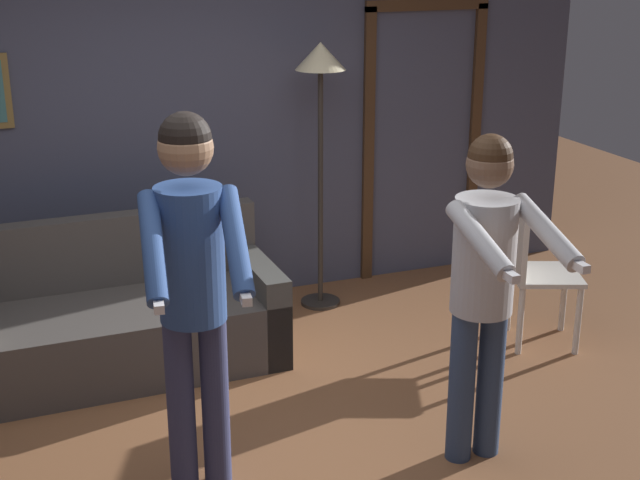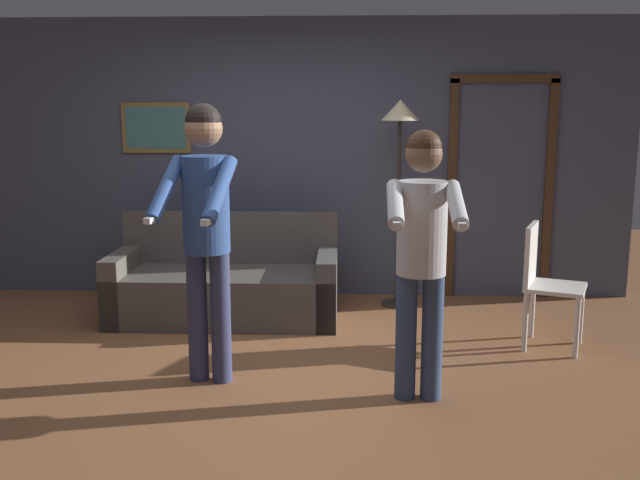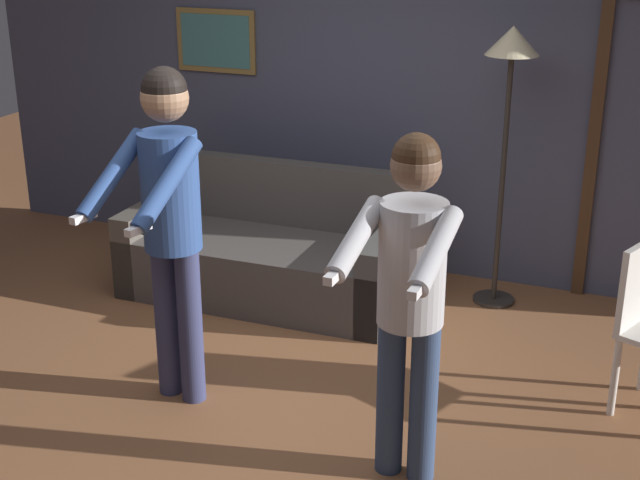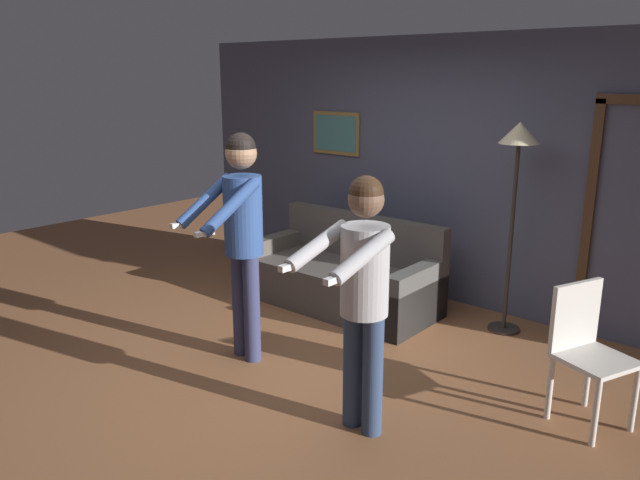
% 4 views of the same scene
% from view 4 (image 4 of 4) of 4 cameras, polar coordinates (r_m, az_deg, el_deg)
% --- Properties ---
extents(ground_plane, '(12.00, 12.00, 0.00)m').
position_cam_4_polar(ground_plane, '(5.05, -3.03, -11.32)').
color(ground_plane, '#955E3A').
extents(back_wall_assembly, '(6.40, 0.10, 2.60)m').
position_cam_4_polar(back_wall_assembly, '(6.34, 10.77, 6.26)').
color(back_wall_assembly, '#4B5068').
rests_on(back_wall_assembly, ground_plane).
extents(couch, '(1.91, 0.87, 0.87)m').
position_cam_4_polar(couch, '(6.17, 2.17, -3.51)').
color(couch, '#514B47').
rests_on(couch, ground_plane).
extents(torchiere_lamp, '(0.34, 0.34, 1.85)m').
position_cam_4_polar(torchiere_lamp, '(5.52, 17.61, 7.15)').
color(torchiere_lamp, '#332D28').
rests_on(torchiere_lamp, ground_plane).
extents(person_standing_left, '(0.50, 0.69, 1.81)m').
position_cam_4_polar(person_standing_left, '(4.83, -7.20, 1.41)').
color(person_standing_left, navy).
rests_on(person_standing_left, ground_plane).
extents(person_standing_right, '(0.44, 0.70, 1.66)m').
position_cam_4_polar(person_standing_right, '(3.81, 3.90, -3.94)').
color(person_standing_right, navy).
rests_on(person_standing_right, ground_plane).
extents(dining_chair_distant, '(0.55, 0.55, 0.93)m').
position_cam_4_polar(dining_chair_distant, '(4.45, 23.11, -8.87)').
color(dining_chair_distant, silver).
rests_on(dining_chair_distant, ground_plane).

